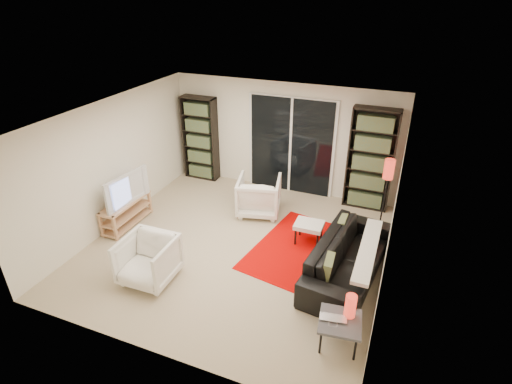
% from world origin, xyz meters
% --- Properties ---
extents(floor, '(5.00, 5.00, 0.00)m').
position_xyz_m(floor, '(0.00, 0.00, 0.00)').
color(floor, '#CBB890').
rests_on(floor, ground).
extents(wall_back, '(5.00, 0.02, 2.40)m').
position_xyz_m(wall_back, '(0.00, 2.50, 1.20)').
color(wall_back, white).
rests_on(wall_back, ground).
extents(wall_front, '(5.00, 0.02, 2.40)m').
position_xyz_m(wall_front, '(0.00, -2.50, 1.20)').
color(wall_front, white).
rests_on(wall_front, ground).
extents(wall_left, '(0.02, 5.00, 2.40)m').
position_xyz_m(wall_left, '(-2.50, 0.00, 1.20)').
color(wall_left, white).
rests_on(wall_left, ground).
extents(wall_right, '(0.02, 5.00, 2.40)m').
position_xyz_m(wall_right, '(2.50, 0.00, 1.20)').
color(wall_right, white).
rests_on(wall_right, ground).
extents(ceiling, '(5.00, 5.00, 0.02)m').
position_xyz_m(ceiling, '(0.00, 0.00, 2.40)').
color(ceiling, white).
rests_on(ceiling, wall_back).
extents(sliding_door, '(1.92, 0.08, 2.16)m').
position_xyz_m(sliding_door, '(0.20, 2.46, 1.05)').
color(sliding_door, white).
rests_on(sliding_door, ground).
extents(bookshelf_left, '(0.80, 0.30, 1.95)m').
position_xyz_m(bookshelf_left, '(-1.95, 2.33, 0.98)').
color(bookshelf_left, black).
rests_on(bookshelf_left, ground).
extents(bookshelf_right, '(0.90, 0.30, 2.10)m').
position_xyz_m(bookshelf_right, '(1.90, 2.33, 1.05)').
color(bookshelf_right, black).
rests_on(bookshelf_right, ground).
extents(tv_stand, '(0.37, 1.15, 0.50)m').
position_xyz_m(tv_stand, '(-2.27, -0.11, 0.26)').
color(tv_stand, tan).
rests_on(tv_stand, floor).
extents(tv, '(0.27, 1.05, 0.60)m').
position_xyz_m(tv, '(-2.25, -0.11, 0.80)').
color(tv, black).
rests_on(tv, tv_stand).
extents(rug, '(1.93, 2.39, 0.01)m').
position_xyz_m(rug, '(1.15, 0.32, 0.01)').
color(rug, '#D10300').
rests_on(rug, floor).
extents(sofa, '(1.16, 2.37, 0.66)m').
position_xyz_m(sofa, '(1.97, -0.04, 0.33)').
color(sofa, black).
rests_on(sofa, floor).
extents(armchair_back, '(1.01, 1.03, 0.78)m').
position_xyz_m(armchair_back, '(-0.07, 1.26, 0.39)').
color(armchair_back, white).
rests_on(armchair_back, floor).
extents(armchair_front, '(0.81, 0.83, 0.74)m').
position_xyz_m(armchair_front, '(-0.91, -1.31, 0.37)').
color(armchair_front, white).
rests_on(armchair_front, floor).
extents(ottoman, '(0.50, 0.41, 0.40)m').
position_xyz_m(ottoman, '(1.15, 0.60, 0.34)').
color(ottoman, white).
rests_on(ottoman, floor).
extents(side_table, '(0.60, 0.60, 0.40)m').
position_xyz_m(side_table, '(2.11, -1.49, 0.36)').
color(side_table, '#494A4F').
rests_on(side_table, floor).
extents(laptop, '(0.38, 0.28, 0.03)m').
position_xyz_m(laptop, '(2.03, -1.54, 0.41)').
color(laptop, silver).
rests_on(laptop, side_table).
extents(table_lamp, '(0.14, 0.14, 0.32)m').
position_xyz_m(table_lamp, '(2.20, -1.36, 0.56)').
color(table_lamp, red).
rests_on(table_lamp, side_table).
extents(floor_lamp, '(0.21, 0.21, 1.37)m').
position_xyz_m(floor_lamp, '(2.29, 1.69, 1.05)').
color(floor_lamp, black).
rests_on(floor_lamp, floor).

